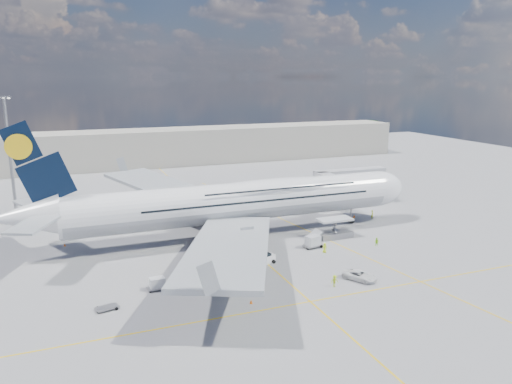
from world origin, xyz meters
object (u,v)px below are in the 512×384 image
object	(u,v)px
service_van	(359,276)
dolly_row_c	(225,252)
crew_van	(325,248)
cone_wing_left_outer	(165,213)
crew_wing	(197,251)
baggage_tug	(267,259)
catering_truck_inner	(131,206)
dolly_nose_far	(313,241)
dolly_row_b	(213,269)
dolly_row_a	(107,307)
light_mast	(10,153)
crew_loader	(377,242)
airliner	(237,201)
crew_nose	(372,214)
dolly_nose_near	(251,253)
catering_truck_outer	(155,201)
cone_wing_right_outer	(251,302)
cone_tail	(65,245)
cone_wing_left_inner	(195,220)
crew_tug	(335,281)
cargo_loader	(334,231)
dolly_back	(157,283)
jet_bridge	(344,179)
cone_nose	(354,216)
cone_wing_right_inner	(175,277)

from	to	relation	value
service_van	dolly_row_c	bearing A→B (deg)	100.41
crew_van	cone_wing_left_outer	xyz separation A→B (m)	(-20.67, 34.51, -0.62)
crew_wing	baggage_tug	bearing A→B (deg)	-129.13
cone_wing_left_outer	catering_truck_inner	bearing A→B (deg)	154.39
dolly_nose_far	dolly_row_b	bearing A→B (deg)	-177.43
dolly_row_b	service_van	bearing A→B (deg)	-6.93
dolly_row_a	dolly_row_c	distance (m)	25.01
light_mast	baggage_tug	world-z (taller)	light_mast
service_van	crew_loader	size ratio (longest dim) A/B	3.21
airliner	crew_nose	distance (m)	31.24
dolly_nose_near	catering_truck_outer	xyz separation A→B (m)	(-8.73, 38.62, 0.77)
dolly_nose_near	catering_truck_outer	bearing A→B (deg)	112.33
service_van	crew_nose	world-z (taller)	crew_nose
catering_truck_outer	cone_wing_right_outer	distance (m)	54.43
cone_tail	cone_wing_left_inner	bearing A→B (deg)	14.79
dolly_nose_far	crew_van	xyz separation A→B (m)	(0.64, -3.08, -0.28)
cone_tail	crew_nose	bearing A→B (deg)	-4.75
service_van	crew_van	world-z (taller)	crew_van
cone_wing_left_outer	light_mast	bearing A→B (deg)	154.87
crew_loader	cone_wing_left_inner	size ratio (longest dim) A/B	3.11
cone_wing_left_inner	dolly_nose_near	bearing A→B (deg)	-83.07
cone_tail	crew_tug	bearing A→B (deg)	-42.69
cargo_loader	dolly_back	world-z (taller)	cargo_loader
catering_truck_outer	cone_wing_left_outer	world-z (taller)	catering_truck_outer
dolly_row_b	catering_truck_inner	distance (m)	41.37
catering_truck_inner	catering_truck_outer	world-z (taller)	catering_truck_outer
dolly_nose_near	baggage_tug	xyz separation A→B (m)	(1.66, -2.91, -0.23)
dolly_row_c	crew_van	world-z (taller)	crew_van
dolly_row_c	service_van	bearing A→B (deg)	-37.77
jet_bridge	cone_wing_left_outer	world-z (taller)	jet_bridge
dolly_row_a	cone_tail	bearing A→B (deg)	85.67
cone_wing_left_inner	dolly_row_b	bearing A→B (deg)	-99.62
service_van	cone_tail	bearing A→B (deg)	111.44
cone_nose	cone_tail	bearing A→B (deg)	177.23
dolly_row_b	crew_loader	world-z (taller)	dolly_row_b
cone_wing_right_outer	airliner	bearing A→B (deg)	74.12
airliner	cone_wing_left_inner	distance (m)	15.25
crew_nose	cone_wing_left_inner	xyz separation A→B (m)	(-35.57, 11.85, -0.70)
airliner	light_mast	world-z (taller)	light_mast
dolly_nose_far	cone_tail	world-z (taller)	dolly_nose_far
dolly_row_c	dolly_row_a	bearing A→B (deg)	-133.50
dolly_row_b	light_mast	bearing A→B (deg)	138.31
dolly_row_a	dolly_row_b	world-z (taller)	dolly_row_b
crew_nose	crew_van	distance (m)	24.67
dolly_nose_far	cone_nose	size ratio (longest dim) A/B	6.18
dolly_row_c	crew_nose	bearing A→B (deg)	26.29
dolly_row_b	dolly_back	xyz separation A→B (m)	(-8.69, -1.74, -0.18)
airliner	cone_tail	world-z (taller)	airliner
jet_bridge	catering_truck_outer	xyz separation A→B (m)	(-40.19, 15.78, -5.08)
crew_nose	cone_wing_right_inner	size ratio (longest dim) A/B	3.61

